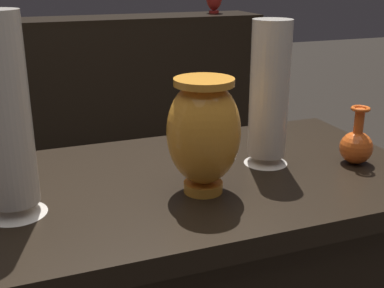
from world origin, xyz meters
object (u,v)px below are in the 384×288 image
object	(u,v)px
vase_tall_behind	(5,121)
vase_left_accent	(269,96)
vase_centerpiece	(204,132)
vase_right_accent	(356,145)

from	to	relation	value
vase_tall_behind	vase_left_accent	xyz separation A→B (m)	(0.62, 0.07, -0.02)
vase_centerpiece	vase_right_accent	size ratio (longest dim) A/B	1.72
vase_left_accent	vase_tall_behind	bearing A→B (deg)	-173.54
vase_right_accent	vase_tall_behind	bearing A→B (deg)	179.13
vase_centerpiece	vase_left_accent	bearing A→B (deg)	25.82
vase_tall_behind	vase_centerpiece	bearing A→B (deg)	-5.06
vase_left_accent	vase_centerpiece	bearing A→B (deg)	-154.18
vase_centerpiece	vase_tall_behind	distance (m)	0.41
vase_centerpiece	vase_right_accent	xyz separation A→B (m)	(0.44, 0.02, -0.09)
vase_left_accent	vase_right_accent	xyz separation A→B (m)	(0.22, -0.08, -0.13)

